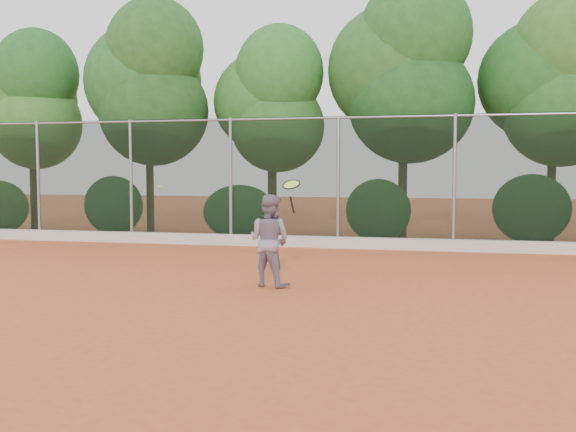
# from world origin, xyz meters

# --- Properties ---
(ground) EXTENTS (80.00, 80.00, 0.00)m
(ground) POSITION_xyz_m (0.00, 0.00, 0.00)
(ground) COLOR #CB5B30
(ground) RESTS_ON ground
(concrete_curb) EXTENTS (24.00, 0.20, 0.30)m
(concrete_curb) POSITION_xyz_m (0.00, 6.82, 0.15)
(concrete_curb) COLOR beige
(concrete_curb) RESTS_ON ground
(tennis_player) EXTENTS (0.94, 0.83, 1.63)m
(tennis_player) POSITION_xyz_m (-0.32, 0.94, 0.82)
(tennis_player) COLOR gray
(tennis_player) RESTS_ON ground
(chainlink_fence) EXTENTS (24.09, 0.09, 3.50)m
(chainlink_fence) POSITION_xyz_m (-0.00, 7.00, 1.86)
(chainlink_fence) COLOR black
(chainlink_fence) RESTS_ON ground
(foliage_backdrop) EXTENTS (23.70, 3.63, 7.55)m
(foliage_backdrop) POSITION_xyz_m (-0.55, 8.98, 4.40)
(foliage_backdrop) COLOR #412D19
(foliage_backdrop) RESTS_ON ground
(tennis_racket) EXTENTS (0.38, 0.36, 0.59)m
(tennis_racket) POSITION_xyz_m (0.11, 0.80, 1.77)
(tennis_racket) COLOR black
(tennis_racket) RESTS_ON ground
(tennis_ball_in_flight) EXTENTS (0.07, 0.07, 0.07)m
(tennis_ball_in_flight) POSITION_xyz_m (-2.60, 1.41, 1.74)
(tennis_ball_in_flight) COLOR #A8C72D
(tennis_ball_in_flight) RESTS_ON ground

